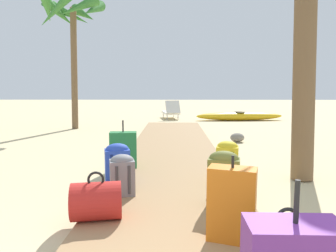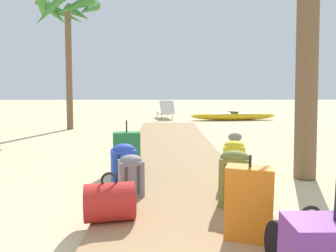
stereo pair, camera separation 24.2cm
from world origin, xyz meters
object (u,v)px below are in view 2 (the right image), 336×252
duffel_bag_black (309,249)px  backpack_olive (234,177)px  backpack_yellow (234,161)px  lounge_chair (165,111)px  kayak (233,116)px  backpack_blue (124,162)px  duffel_bag_red (110,202)px  palm_tree_far_left (65,17)px  suitcase_orange (249,203)px  suitcase_green (127,150)px  backpack_grey (131,174)px

duffel_bag_black → backpack_olive: 1.32m
backpack_yellow → lounge_chair: 9.69m
kayak → backpack_blue: bearing=-111.5°
duffel_bag_red → palm_tree_far_left: size_ratio=0.12×
suitcase_orange → palm_tree_far_left: bearing=116.2°
backpack_blue → duffel_bag_black: backpack_blue is taller
duffel_bag_black → suitcase_green: suitcase_green is taller
duffel_bag_black → backpack_yellow: size_ratio=0.86×
backpack_yellow → backpack_blue: bearing=176.7°
backpack_blue → duffel_bag_red: backpack_blue is taller
kayak → backpack_olive: bearing=-102.7°
palm_tree_far_left → suitcase_orange: bearing=-63.8°
backpack_yellow → duffel_bag_black: bearing=-88.8°
backpack_grey → duffel_bag_red: bearing=-100.7°
suitcase_green → backpack_olive: suitcase_green is taller
suitcase_green → backpack_yellow: 1.77m
palm_tree_far_left → backpack_olive: bearing=-61.2°
duffel_bag_black → palm_tree_far_left: 9.89m
palm_tree_far_left → kayak: bearing=24.2°
backpack_blue → backpack_grey: size_ratio=1.09×
suitcase_orange → duffel_bag_red: bearing=162.3°
duffel_bag_red → backpack_grey: bearing=79.3°
backpack_blue → duffel_bag_red: size_ratio=0.99×
duffel_bag_black → backpack_yellow: bearing=91.2°
backpack_grey → lounge_chair: (0.50, 10.07, -0.01)m
palm_tree_far_left → kayak: (6.11, 2.75, -3.42)m
suitcase_green → suitcase_orange: bearing=-61.7°
backpack_olive → duffel_bag_black: bearing=-80.6°
backpack_blue → duffel_bag_black: size_ratio=1.06×
backpack_yellow → duffel_bag_red: bearing=-142.4°
backpack_grey → suitcase_orange: bearing=-45.2°
suitcase_green → backpack_olive: 2.16m
backpack_yellow → lounge_chair: lounge_chair is taller
backpack_blue → backpack_grey: (0.15, -0.50, -0.02)m
duffel_bag_black → lounge_chair: 11.77m
duffel_bag_black → palm_tree_far_left: size_ratio=0.11×
suitcase_orange → lounge_chair: size_ratio=0.46×
backpack_yellow → kayak: (2.05, 9.04, -0.21)m
suitcase_green → lounge_chair: bearing=85.4°
backpack_blue → backpack_grey: 0.52m
duffel_bag_red → backpack_olive: backpack_olive is taller
suitcase_green → palm_tree_far_left: size_ratio=0.17×
suitcase_orange → backpack_grey: 1.58m
backpack_olive → backpack_blue: bearing=146.4°
duffel_bag_red → backpack_grey: size_ratio=1.10×
duffel_bag_red → lounge_chair: size_ratio=0.34×
palm_tree_far_left → duffel_bag_black: bearing=-63.9°
duffel_bag_red → backpack_yellow: backpack_yellow is taller
backpack_blue → backpack_yellow: backpack_yellow is taller
backpack_yellow → suitcase_green: bearing=149.6°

